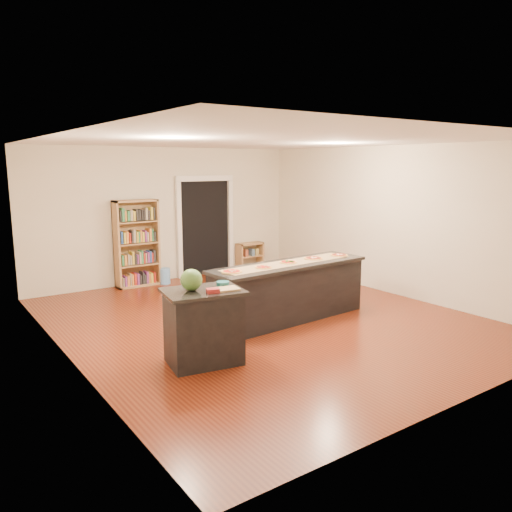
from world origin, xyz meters
TOP-DOWN VIEW (x-y plane):
  - room at (0.00, 0.00)m, footprint 6.00×7.00m
  - doorway at (0.90, 3.46)m, footprint 1.40×0.09m
  - kitchen_island at (0.34, -0.24)m, footprint 2.77×0.75m
  - side_counter at (-1.65, -1.03)m, footprint 0.95×0.69m
  - bookshelf at (-0.77, 3.29)m, footprint 0.88×0.31m
  - low_shelf at (2.01, 3.31)m, footprint 0.64×0.27m
  - waste_bin at (-0.25, 3.15)m, footprint 0.22×0.22m
  - kraft_paper at (0.33, -0.22)m, footprint 2.43×0.58m
  - watermelon at (-1.78, -0.98)m, footprint 0.27×0.27m
  - cutting_board at (-1.43, -1.19)m, footprint 0.37×0.27m
  - package_red at (-1.62, -1.22)m, footprint 0.18×0.15m
  - package_teal at (-1.35, -1.00)m, footprint 0.16×0.16m
  - pizza_a at (-0.77, -0.29)m, footprint 0.29×0.29m
  - pizza_b at (-0.21, -0.30)m, footprint 0.26×0.26m
  - pizza_c at (0.33, -0.21)m, footprint 0.29×0.29m
  - pizza_d at (0.89, -0.18)m, footprint 0.31×0.31m
  - pizza_e at (1.44, -0.21)m, footprint 0.31×0.31m

SIDE VIEW (x-z plane):
  - waste_bin at x=-0.25m, z-range 0.00..0.32m
  - low_shelf at x=2.01m, z-range 0.00..0.64m
  - kitchen_island at x=0.34m, z-range 0.00..0.92m
  - side_counter at x=-1.65m, z-range 0.00..0.94m
  - bookshelf at x=-0.77m, z-range 0.00..1.75m
  - kraft_paper at x=0.33m, z-range 0.91..0.92m
  - pizza_e at x=1.44m, z-range 0.92..0.94m
  - pizza_c at x=0.33m, z-range 0.92..0.94m
  - pizza_d at x=0.89m, z-range 0.92..0.94m
  - pizza_a at x=-0.77m, z-range 0.92..0.94m
  - pizza_b at x=-0.21m, z-range 0.92..0.94m
  - cutting_board at x=-1.43m, z-range 0.94..0.96m
  - package_red at x=-1.62m, z-range 0.94..0.99m
  - package_teal at x=-1.35m, z-range 0.94..1.00m
  - watermelon at x=-1.78m, z-range 0.94..1.20m
  - doorway at x=0.90m, z-range 0.10..2.31m
  - room at x=0.00m, z-range 0.00..2.80m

